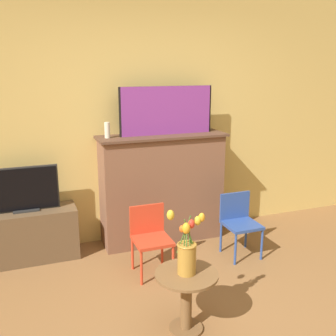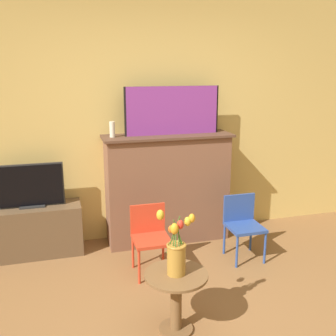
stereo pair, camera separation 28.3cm
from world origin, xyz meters
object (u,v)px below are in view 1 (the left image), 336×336
chair_red (150,235)px  vase_tulips (187,251)px  painting (167,111)px  chair_blue (239,220)px  tv_monitor (24,190)px

chair_red → vase_tulips: 0.95m
painting → chair_red: painting is taller
chair_blue → vase_tulips: bearing=-136.2°
painting → tv_monitor: bearing=-179.8°
painting → chair_blue: painting is taller
tv_monitor → chair_red: size_ratio=1.01×
painting → tv_monitor: painting is taller
tv_monitor → vase_tulips: tv_monitor is taller
chair_red → chair_blue: (0.97, 0.03, 0.00)m
tv_monitor → chair_red: 1.30m
vase_tulips → chair_blue: bearing=43.8°
painting → chair_red: (-0.41, -0.66, -1.07)m
tv_monitor → chair_blue: bearing=-17.0°
tv_monitor → chair_red: (1.07, -0.66, -0.36)m
painting → vase_tulips: (-0.43, -1.57, -0.81)m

